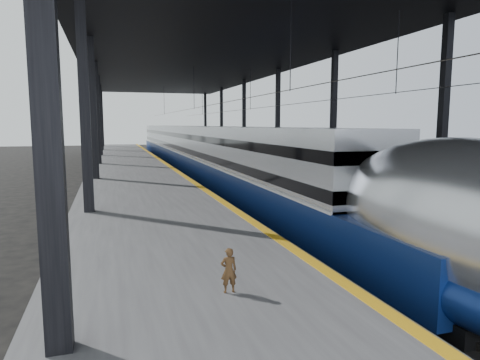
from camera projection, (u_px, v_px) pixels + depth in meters
name	position (u px, v px, depth m)	size (l,w,h in m)	color
ground	(293.00, 266.00, 12.52)	(160.00, 160.00, 0.00)	black
platform	(132.00, 176.00, 30.39)	(6.00, 80.00, 1.00)	#4C4C4F
yellow_strip	(172.00, 168.00, 31.14)	(0.30, 80.00, 0.01)	gold
rails	(240.00, 178.00, 32.78)	(6.52, 80.00, 0.16)	slate
canopy	(205.00, 55.00, 30.86)	(18.00, 75.00, 9.47)	black
tgv_train	(198.00, 152.00, 35.08)	(2.79, 65.20, 3.99)	#BABCC1
second_train	(217.00, 144.00, 49.59)	(2.65, 56.05, 3.65)	navy
child	(229.00, 270.00, 7.93)	(0.31, 0.20, 0.85)	#472E17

